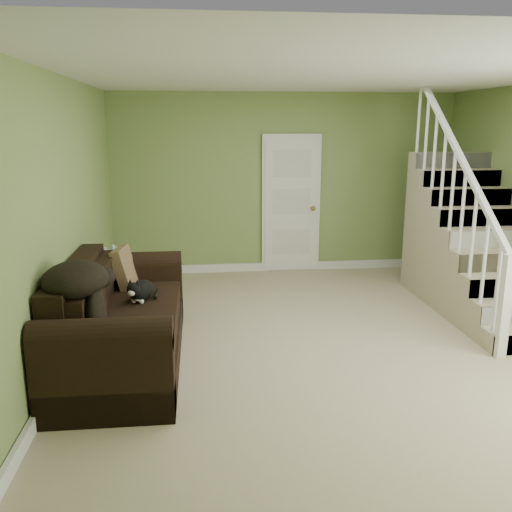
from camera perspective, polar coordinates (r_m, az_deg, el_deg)
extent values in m
cube|color=tan|center=(5.69, 7.18, -8.62)|extent=(5.00, 5.50, 0.01)
cube|color=white|center=(5.29, 8.05, 18.44)|extent=(5.00, 5.50, 0.01)
cube|color=#78914E|center=(8.01, 2.98, 7.58)|extent=(5.00, 0.04, 2.60)
cube|color=#78914E|center=(2.81, 20.76, -4.83)|extent=(5.00, 0.04, 2.60)
cube|color=#78914E|center=(5.34, -19.56, 3.73)|extent=(0.04, 5.50, 2.60)
cube|color=white|center=(8.21, 2.91, -1.09)|extent=(5.00, 0.04, 0.12)
cube|color=white|center=(5.66, -18.25, -8.70)|extent=(0.04, 5.50, 0.12)
cube|color=white|center=(8.03, 3.70, 5.49)|extent=(0.86, 0.05, 2.02)
cube|color=white|center=(8.01, 3.73, 5.40)|extent=(0.78, 0.04, 1.96)
sphere|color=olive|center=(8.04, 6.03, 5.02)|extent=(0.07, 0.07, 0.07)
cylinder|color=white|center=(5.63, 24.05, -2.97)|extent=(0.04, 0.04, 0.90)
cylinder|color=white|center=(5.81, 22.94, -0.34)|extent=(0.04, 0.04, 0.90)
cube|color=tan|center=(6.40, 24.87, -4.43)|extent=(1.00, 0.27, 0.60)
cylinder|color=white|center=(6.00, 21.89, 2.13)|extent=(0.04, 0.04, 0.90)
cube|color=tan|center=(6.59, 23.78, -2.90)|extent=(1.00, 0.27, 0.80)
cylinder|color=white|center=(6.21, 20.91, 4.45)|extent=(0.04, 0.04, 0.90)
cube|color=tan|center=(6.79, 22.75, -1.46)|extent=(1.00, 0.27, 1.00)
cylinder|color=white|center=(6.42, 19.99, 6.61)|extent=(0.04, 0.04, 0.90)
cube|color=tan|center=(7.00, 21.79, -0.10)|extent=(1.00, 0.27, 1.20)
cylinder|color=white|center=(6.64, 19.12, 8.63)|extent=(0.04, 0.04, 0.90)
cube|color=tan|center=(7.21, 20.88, 1.18)|extent=(1.00, 0.27, 1.40)
cylinder|color=white|center=(6.88, 18.30, 10.51)|extent=(0.04, 0.04, 0.90)
cube|color=tan|center=(7.43, 20.02, 2.38)|extent=(1.00, 0.27, 1.60)
cylinder|color=white|center=(7.12, 17.52, 12.26)|extent=(0.04, 0.04, 0.90)
cube|color=tan|center=(7.65, 19.21, 3.52)|extent=(1.00, 0.27, 1.80)
cylinder|color=white|center=(7.37, 16.79, 13.90)|extent=(0.04, 0.04, 0.90)
cube|color=white|center=(5.55, 24.69, -4.91)|extent=(0.09, 0.09, 1.00)
cube|color=white|center=(6.39, 20.32, 10.61)|extent=(0.06, 2.46, 1.84)
cube|color=black|center=(5.25, -13.63, -9.29)|extent=(1.02, 2.35, 0.27)
cube|color=black|center=(5.15, -12.60, -6.71)|extent=(0.77, 1.77, 0.24)
cube|color=black|center=(4.23, -15.60, -12.29)|extent=(1.02, 0.27, 0.66)
cube|color=black|center=(6.16, -12.52, -3.83)|extent=(1.02, 0.27, 0.66)
cylinder|color=black|center=(4.10, -15.90, -8.12)|extent=(1.02, 0.27, 0.27)
cylinder|color=black|center=(6.07, -12.68, -0.84)|extent=(1.02, 0.27, 0.27)
cube|color=black|center=(5.17, -18.34, -4.57)|extent=(0.21, 1.82, 0.67)
cube|color=black|center=(5.11, -16.60, -3.64)|extent=(0.15, 1.75, 0.37)
cube|color=black|center=(6.67, -14.68, -3.17)|extent=(0.46, 0.46, 0.53)
cylinder|color=silver|center=(6.54, -15.56, -0.23)|extent=(0.06, 0.06, 0.20)
cylinder|color=#2E47B5|center=(6.54, -15.56, -0.23)|extent=(0.07, 0.07, 0.05)
cylinder|color=white|center=(6.51, -15.62, 0.75)|extent=(0.03, 0.03, 0.03)
cylinder|color=silver|center=(6.55, -14.36, -0.13)|extent=(0.06, 0.06, 0.20)
cylinder|color=#2E47B5|center=(6.55, -14.36, -0.13)|extent=(0.07, 0.07, 0.05)
cylinder|color=white|center=(6.53, -14.42, 0.85)|extent=(0.03, 0.03, 0.03)
cylinder|color=silver|center=(6.67, -14.76, 0.07)|extent=(0.06, 0.06, 0.20)
cylinder|color=#2E47B5|center=(6.67, -14.76, 0.07)|extent=(0.07, 0.07, 0.05)
cylinder|color=white|center=(6.64, -14.82, 1.04)|extent=(0.03, 0.03, 0.03)
ellipsoid|color=black|center=(5.33, -11.94, -3.55)|extent=(0.29, 0.39, 0.19)
ellipsoid|color=white|center=(5.27, -12.01, -4.16)|extent=(0.15, 0.17, 0.10)
sphere|color=black|center=(5.14, -12.17, -3.44)|extent=(0.16, 0.16, 0.13)
ellipsoid|color=white|center=(5.10, -12.22, -3.85)|extent=(0.08, 0.07, 0.06)
cone|color=black|center=(5.14, -12.59, -2.70)|extent=(0.06, 0.06, 0.06)
cone|color=black|center=(5.13, -11.80, -2.68)|extent=(0.06, 0.06, 0.06)
cylinder|color=black|center=(5.47, -10.78, -3.84)|extent=(0.05, 0.27, 0.04)
ellipsoid|color=yellow|center=(4.71, -12.54, -6.81)|extent=(0.16, 0.16, 0.05)
cube|color=#513020|center=(5.79, -13.67, -1.16)|extent=(0.25, 0.44, 0.43)
ellipsoid|color=black|center=(4.50, -18.50, -2.34)|extent=(0.58, 0.72, 0.27)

